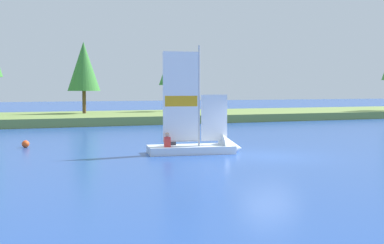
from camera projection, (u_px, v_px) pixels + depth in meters
name	position (u px, v px, depth m)	size (l,w,h in m)	color
ground_plane	(269.00, 156.00, 21.69)	(200.00, 200.00, 0.00)	#234793
shore_bank	(129.00, 117.00, 45.80)	(80.00, 12.04, 0.71)	olive
shoreline_tree_centre	(84.00, 67.00, 45.41)	(3.01, 3.01, 6.64)	brown
shoreline_tree_midright	(170.00, 70.00, 49.46)	(2.28, 2.28, 5.86)	brown
sailboat	(208.00, 145.00, 22.93)	(4.64, 2.12, 5.51)	silver
channel_buoy	(25.00, 144.00, 24.95)	(0.37, 0.37, 0.37)	#E54C19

